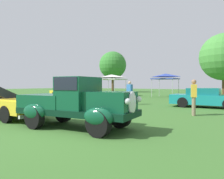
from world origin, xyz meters
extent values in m
plane|color=#386628|center=(0.00, 0.00, 0.00)|extent=(120.00, 120.00, 0.00)
cube|color=black|center=(-0.01, 0.53, 0.56)|extent=(4.22, 1.87, 0.20)
cube|color=#0F472D|center=(1.20, 0.66, 0.94)|extent=(1.62, 1.24, 0.60)
ellipsoid|color=silver|center=(1.98, 0.74, 0.92)|extent=(0.21, 0.53, 0.68)
cube|color=#0F472D|center=(0.10, 0.54, 1.18)|extent=(1.12, 1.47, 1.04)
cube|color=black|center=(0.10, 0.54, 1.48)|extent=(1.03, 1.49, 0.40)
cube|color=#0F472D|center=(-1.16, 0.41, 0.86)|extent=(1.92, 1.59, 0.48)
ellipsoid|color=#0F472D|center=(1.19, 1.38, 0.56)|extent=(0.95, 0.46, 0.52)
ellipsoid|color=#0F472D|center=(1.34, -0.05, 0.56)|extent=(0.95, 0.46, 0.52)
ellipsoid|color=#0F472D|center=(-1.24, 1.13, 0.56)|extent=(0.95, 0.46, 0.52)
ellipsoid|color=#0F472D|center=(-1.08, -0.31, 0.56)|extent=(0.95, 0.46, 0.52)
sphere|color=silver|center=(1.97, 1.18, 1.00)|extent=(0.18, 0.18, 0.18)
sphere|color=silver|center=(2.07, 0.31, 1.00)|extent=(0.18, 0.18, 0.18)
cylinder|color=black|center=(1.19, 1.38, 0.38)|extent=(0.76, 0.24, 0.76)
cylinder|color=black|center=(1.34, -0.05, 0.38)|extent=(0.76, 0.24, 0.76)
cylinder|color=black|center=(-1.24, 1.13, 0.38)|extent=(0.76, 0.24, 0.76)
cylinder|color=black|center=(-1.08, -0.31, 0.38)|extent=(0.76, 0.24, 0.76)
cube|color=yellow|center=(-4.19, 0.50, 0.57)|extent=(4.12, 1.91, 0.52)
cube|color=yellow|center=(-3.01, 0.55, 0.77)|extent=(1.70, 1.52, 0.20)
cube|color=black|center=(-3.94, 0.51, 0.99)|extent=(0.12, 1.25, 0.82)
cube|color=black|center=(-4.58, 0.48, 0.81)|extent=(0.34, 1.22, 0.28)
cube|color=silver|center=(-2.09, 0.59, 0.28)|extent=(0.18, 1.65, 0.12)
cylinder|color=black|center=(-2.94, 1.33, 0.33)|extent=(0.66, 0.20, 0.66)
cylinder|color=black|center=(-2.87, -0.22, 0.33)|extent=(0.66, 0.20, 0.66)
cylinder|color=black|center=(-5.48, 1.21, 0.33)|extent=(0.66, 0.20, 0.66)
cube|color=yellow|center=(-11.58, 11.62, 0.50)|extent=(4.38, 2.29, 0.60)
cube|color=gold|center=(-11.75, 11.64, 1.00)|extent=(2.03, 1.70, 0.44)
cylinder|color=black|center=(-10.46, 10.66, 0.32)|extent=(0.64, 0.22, 0.64)
cylinder|color=black|center=(-12.94, 11.04, 0.32)|extent=(0.64, 0.22, 0.64)
cube|color=teal|center=(2.50, 9.75, 0.50)|extent=(4.30, 1.83, 0.60)
cube|color=#146A6E|center=(2.33, 9.75, 1.00)|extent=(1.92, 1.51, 0.44)
cylinder|color=black|center=(1.26, 8.94, 0.32)|extent=(0.64, 0.22, 0.64)
cylinder|color=#9E998E|center=(-5.97, 5.53, 0.43)|extent=(0.16, 0.16, 0.86)
cylinder|color=#9E998E|center=(-5.96, 5.73, 0.43)|extent=(0.16, 0.16, 0.86)
cube|color=#D1333D|center=(-5.97, 5.63, 1.16)|extent=(0.24, 0.40, 0.60)
sphere|color=#936B4C|center=(-5.97, 5.63, 1.58)|extent=(0.22, 0.22, 0.22)
cylinder|color=#283351|center=(-2.37, 8.77, 0.43)|extent=(0.16, 0.16, 0.86)
cylinder|color=#283351|center=(-2.57, 8.82, 0.43)|extent=(0.16, 0.16, 0.86)
cube|color=#336BB2|center=(-2.47, 8.79, 1.16)|extent=(0.45, 0.33, 0.60)
sphere|color=tan|center=(-2.47, 8.79, 1.58)|extent=(0.22, 0.22, 0.22)
cylinder|color=#7F7056|center=(2.59, 5.79, 0.43)|extent=(0.16, 0.16, 0.86)
cylinder|color=#7F7056|center=(2.65, 5.60, 0.43)|extent=(0.16, 0.16, 0.86)
cube|color=gold|center=(2.62, 5.70, 1.16)|extent=(0.34, 0.45, 0.60)
sphere|color=#936B4C|center=(2.62, 5.70, 1.58)|extent=(0.22, 0.22, 0.22)
cylinder|color=#B7B7BC|center=(-8.59, 19.08, 1.02)|extent=(0.05, 0.05, 2.05)
cylinder|color=#B7B7BC|center=(-8.59, 16.35, 1.02)|extent=(0.05, 0.05, 2.05)
cylinder|color=#B7B7BC|center=(-11.31, 19.08, 1.02)|extent=(0.05, 0.05, 2.05)
cylinder|color=#B7B7BC|center=(-11.31, 16.35, 1.02)|extent=(0.05, 0.05, 2.05)
cube|color=silver|center=(-9.95, 17.72, 2.10)|extent=(3.03, 3.03, 0.10)
pyramid|color=silver|center=(-9.95, 17.72, 2.52)|extent=(2.97, 2.97, 0.38)
cylinder|color=#B7B7BC|center=(-2.24, 20.43, 1.02)|extent=(0.05, 0.05, 2.05)
cylinder|color=#B7B7BC|center=(-2.24, 18.05, 1.02)|extent=(0.05, 0.05, 2.05)
cylinder|color=#B7B7BC|center=(-4.62, 20.43, 1.02)|extent=(0.05, 0.05, 2.05)
cylinder|color=#B7B7BC|center=(-4.62, 18.05, 1.02)|extent=(0.05, 0.05, 2.05)
cube|color=#2D429E|center=(-3.43, 19.24, 2.10)|extent=(2.65, 2.65, 0.10)
pyramid|color=#2D429E|center=(-3.43, 19.24, 2.52)|extent=(2.59, 2.59, 0.38)
cylinder|color=brown|center=(-16.85, 28.68, 1.84)|extent=(0.44, 0.44, 3.68)
sphere|color=#337A2D|center=(-16.85, 28.68, 5.08)|extent=(5.07, 5.07, 5.07)
cylinder|color=brown|center=(1.58, 29.71, 1.78)|extent=(0.44, 0.44, 3.55)
sphere|color=#428938|center=(1.58, 29.71, 5.42)|extent=(6.77, 6.77, 6.77)
camera|label=1|loc=(4.84, -4.71, 1.46)|focal=34.03mm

